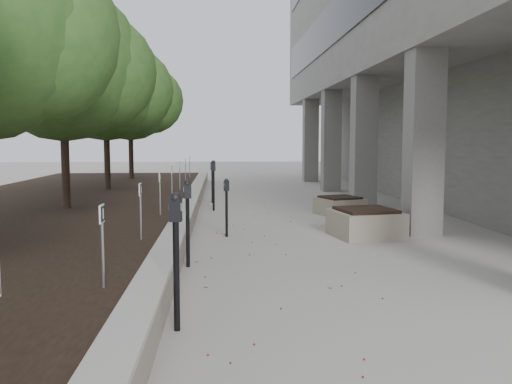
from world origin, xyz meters
name	(u,v)px	position (x,y,z in m)	size (l,w,h in m)	color
ground	(315,332)	(0.00, 0.00, 0.00)	(90.00, 90.00, 0.00)	#AFA9A0
retaining_wall	(190,208)	(-1.82, 9.00, 0.25)	(0.39, 26.00, 0.50)	tan
planting_bed	(51,211)	(-5.50, 9.00, 0.20)	(7.00, 26.00, 0.40)	black
crabapple_tree_3	(63,96)	(-4.80, 8.00, 3.12)	(4.60, 4.00, 5.44)	#325F24
crabapple_tree_4	(106,108)	(-4.80, 13.00, 3.12)	(4.60, 4.00, 5.44)	#325F24
crabapple_tree_5	(130,114)	(-4.80, 18.00, 3.12)	(4.60, 4.00, 5.44)	#325F24
parking_sign_2	(103,246)	(-2.35, 0.50, 0.88)	(0.04, 0.22, 0.96)	black
parking_sign_3	(141,211)	(-2.35, 3.50, 0.88)	(0.04, 0.22, 0.96)	black
parking_sign_4	(160,194)	(-2.35, 6.50, 0.88)	(0.04, 0.22, 0.96)	black
parking_sign_5	(172,183)	(-2.35, 9.50, 0.88)	(0.04, 0.22, 0.96)	black
parking_sign_6	(180,176)	(-2.35, 12.50, 0.88)	(0.04, 0.22, 0.96)	black
parking_sign_7	(185,170)	(-2.35, 15.50, 0.88)	(0.04, 0.22, 0.96)	black
parking_sign_8	(190,167)	(-2.35, 18.50, 0.88)	(0.04, 0.22, 0.96)	black
parking_meter_1	(176,262)	(-1.50, 0.16, 0.76)	(0.15, 0.11, 1.52)	black
parking_meter_2	(188,224)	(-1.55, 3.17, 0.71)	(0.14, 0.10, 1.43)	black
parking_meter_3	(227,208)	(-0.89, 5.91, 0.63)	(0.12, 0.09, 1.25)	black
parking_meter_4	(212,182)	(-1.28, 12.21, 0.68)	(0.13, 0.10, 1.36)	black
parking_meter_5	(214,186)	(-1.21, 10.24, 0.74)	(0.15, 0.10, 1.47)	black
planter_front	(366,223)	(2.08, 5.71, 0.31)	(1.32, 1.32, 0.62)	tan
planter_back	(340,206)	(2.27, 9.14, 0.26)	(1.10, 1.10, 0.51)	tan
berry_scatter	(267,244)	(-0.10, 5.00, 0.01)	(3.30, 14.10, 0.02)	maroon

